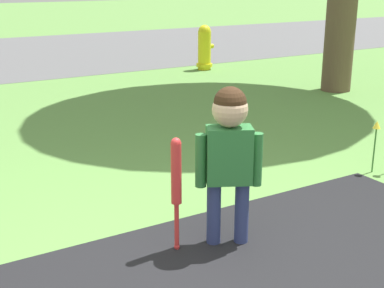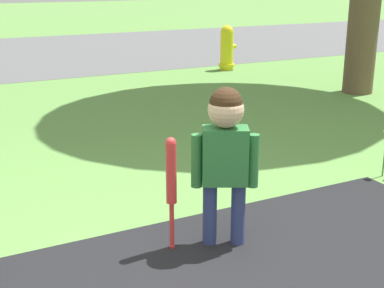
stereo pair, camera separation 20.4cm
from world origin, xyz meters
TOP-DOWN VIEW (x-y plane):
  - child at (0.44, 0.59)m, footprint 0.34×0.24m
  - baseball_bat at (0.15, 0.67)m, footprint 0.06×0.06m
  - fire_hydrant at (3.50, 5.72)m, footprint 0.30×0.26m

SIDE VIEW (x-z plane):
  - fire_hydrant at x=3.50m, z-range -0.01..0.72m
  - baseball_bat at x=0.15m, z-range 0.10..0.76m
  - child at x=0.44m, z-range 0.14..1.06m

